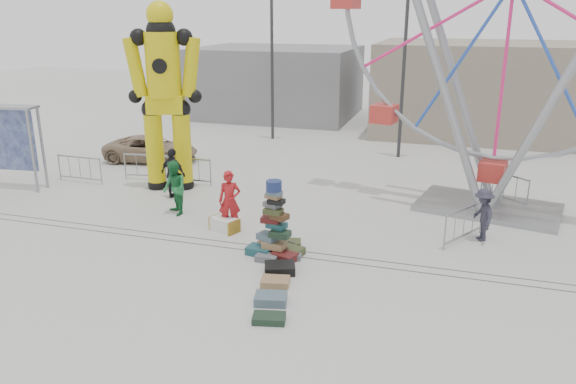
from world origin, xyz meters
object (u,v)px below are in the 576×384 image
(barricade_dummy_b, at_px, (148,167))
(suitcase_tower, at_px, (275,235))
(lamp_post_left, at_px, (274,54))
(pedestrian_grey, at_px, (483,215))
(steamer_trunk, at_px, (224,224))
(pedestrian_red, at_px, (230,201))
(ferris_wheel, at_px, (510,14))
(barricade_dummy_c, at_px, (188,171))
(lamp_post_right, at_px, (406,61))
(crash_test_dummy, at_px, (165,91))
(barricade_wheel_back, at_px, (504,187))
(parked_suv, at_px, (151,149))
(pedestrian_black, at_px, (173,174))
(barricade_dummy_a, at_px, (80,169))
(pedestrian_green, at_px, (174,188))
(barricade_wheel_front, at_px, (464,224))

(barricade_dummy_b, bearing_deg, suitcase_tower, -47.56)
(lamp_post_left, bearing_deg, pedestrian_grey, -47.88)
(steamer_trunk, distance_m, pedestrian_red, 0.78)
(ferris_wheel, distance_m, barricade_dummy_c, 12.94)
(lamp_post_right, bearing_deg, lamp_post_left, 164.05)
(suitcase_tower, relative_size, barricade_dummy_c, 1.11)
(pedestrian_red, xyz_separation_m, pedestrian_grey, (7.61, 1.42, -0.15))
(crash_test_dummy, xyz_separation_m, barricade_wheel_back, (12.38, 2.03, -3.26))
(barricade_wheel_back, bearing_deg, suitcase_tower, -91.83)
(pedestrian_grey, bearing_deg, barricade_dummy_b, -121.97)
(barricade_dummy_b, bearing_deg, pedestrian_grey, -21.98)
(barricade_dummy_c, relative_size, parked_suv, 0.47)
(lamp_post_left, relative_size, pedestrian_grey, 4.93)
(crash_test_dummy, bearing_deg, barricade_dummy_b, 134.09)
(pedestrian_black, bearing_deg, barricade_dummy_a, 5.60)
(crash_test_dummy, height_order, ferris_wheel, ferris_wheel)
(barricade_dummy_a, bearing_deg, pedestrian_green, -20.74)
(lamp_post_right, height_order, barricade_wheel_back, lamp_post_right)
(crash_test_dummy, height_order, barricade_dummy_a, crash_test_dummy)
(barricade_dummy_c, height_order, barricade_wheel_back, same)
(crash_test_dummy, distance_m, barricade_dummy_a, 5.08)
(barricade_dummy_a, distance_m, barricade_wheel_back, 16.44)
(barricade_dummy_c, distance_m, pedestrian_green, 3.56)
(pedestrian_black, relative_size, parked_suv, 0.45)
(barricade_dummy_c, distance_m, pedestrian_black, 1.85)
(steamer_trunk, height_order, barricade_dummy_c, barricade_dummy_c)
(crash_test_dummy, relative_size, steamer_trunk, 7.98)
(lamp_post_left, height_order, crash_test_dummy, lamp_post_left)
(ferris_wheel, xyz_separation_m, barricade_wheel_front, (-0.82, -3.20, -6.00))
(steamer_trunk, xyz_separation_m, barricade_wheel_back, (8.59, 5.59, 0.34))
(barricade_dummy_a, height_order, barricade_wheel_back, same)
(parked_suv, bearing_deg, barricade_dummy_b, -160.28)
(suitcase_tower, height_order, steamer_trunk, suitcase_tower)
(pedestrian_red, bearing_deg, barricade_dummy_c, 113.36)
(pedestrian_red, height_order, pedestrian_black, pedestrian_red)
(lamp_post_left, relative_size, barricade_wheel_front, 4.00)
(lamp_post_right, height_order, barricade_wheel_front, lamp_post_right)
(barricade_wheel_front, height_order, barricade_wheel_back, same)
(steamer_trunk, bearing_deg, barricade_wheel_back, 55.88)
(suitcase_tower, relative_size, barricade_wheel_front, 1.11)
(barricade_dummy_a, xyz_separation_m, pedestrian_green, (5.46, -2.24, 0.38))
(pedestrian_green, bearing_deg, lamp_post_right, 100.77)
(lamp_post_left, height_order, barricade_dummy_b, lamp_post_left)
(crash_test_dummy, xyz_separation_m, ferris_wheel, (11.84, 0.98, 2.74))
(suitcase_tower, bearing_deg, barricade_wheel_back, 58.26)
(lamp_post_left, distance_m, barricade_dummy_c, 9.77)
(parked_suv, bearing_deg, ferris_wheel, -107.84)
(barricade_dummy_a, height_order, pedestrian_red, pedestrian_red)
(lamp_post_right, relative_size, suitcase_tower, 3.59)
(ferris_wheel, height_order, barricade_dummy_a, ferris_wheel)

